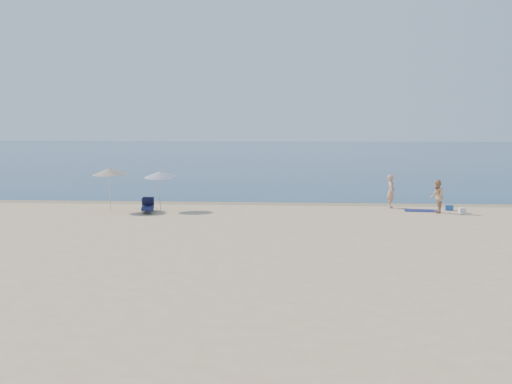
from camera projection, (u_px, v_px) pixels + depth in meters
The scene contains 12 objects.
ground at pixel (353, 292), 16.87m from camera, with size 160.00×160.00×0.00m, color tan.
sea at pixel (312, 151), 116.08m from camera, with size 240.00×160.00×0.01m, color #0C2A4C.
wet_sand_strip at pixel (327, 204), 36.12m from camera, with size 240.00×1.60×0.00m, color #847254.
person_left at pixel (391, 191), 34.28m from camera, with size 0.66×0.43×1.80m, color tan.
person_right at pixel (437, 196), 32.30m from camera, with size 0.82×0.64×1.68m, color tan.
beach_towel at pixel (422, 211), 33.17m from camera, with size 1.78×0.99×0.03m, color #0F134E.
white_bag at pixel (462, 210), 32.37m from camera, with size 0.31×0.27×0.27m, color silver.
blue_cooler at pixel (449, 208), 33.39m from camera, with size 0.40×0.28×0.28m, color #1D51A2.
umbrella_near at pixel (160, 174), 33.24m from camera, with size 1.97×1.99×2.17m.
umbrella_far at pixel (110, 171), 32.91m from camera, with size 2.27×2.28×2.34m.
lounger_left at pixel (146, 207), 32.93m from camera, with size 0.81×1.58×0.66m.
lounger_right at pixel (148, 207), 32.53m from camera, with size 0.89×1.78×0.75m.
Camera 1 is at (-1.31, -16.67, 4.31)m, focal length 45.00 mm.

